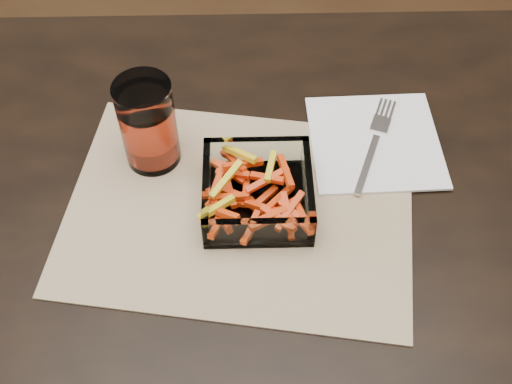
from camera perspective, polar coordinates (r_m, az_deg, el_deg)
dining_table at (r=0.90m, az=0.41°, el=-6.94°), size 1.60×0.90×0.75m
placemat at (r=0.85m, az=-1.48°, el=-1.44°), size 0.50×0.40×0.00m
glass_bowl at (r=0.83m, az=0.14°, el=-0.12°), size 0.14×0.14×0.05m
tumbler at (r=0.86m, az=-9.54°, el=5.79°), size 0.08×0.08×0.13m
napkin at (r=0.93m, az=10.53°, el=4.43°), size 0.19×0.19×0.00m
fork at (r=0.93m, az=10.52°, el=4.47°), size 0.08×0.18×0.00m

